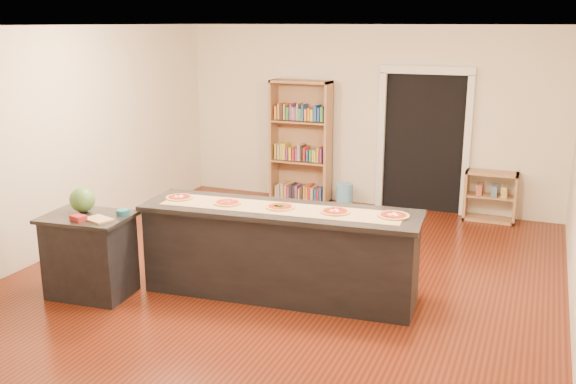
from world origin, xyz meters
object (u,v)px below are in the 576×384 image
at_px(bookshelf, 301,142).
at_px(low_shelf, 490,196).
at_px(side_counter, 90,255).
at_px(watermelon, 82,200).
at_px(waste_bin, 344,196).
at_px(kitchen_island, 280,252).

bearing_deg(bookshelf, low_shelf, 0.31).
distance_m(side_counter, watermelon, 0.59).
distance_m(bookshelf, watermelon, 4.34).
xyz_separation_m(waste_bin, watermelon, (-1.64, -4.12, 0.83)).
relative_size(bookshelf, waste_bin, 5.11).
bearing_deg(waste_bin, bookshelf, 170.39).
height_order(side_counter, waste_bin, side_counter).
height_order(bookshelf, watermelon, bookshelf).
xyz_separation_m(bookshelf, low_shelf, (2.97, 0.02, -0.61)).
relative_size(low_shelf, watermelon, 2.78).
height_order(bookshelf, low_shelf, bookshelf).
distance_m(kitchen_island, watermelon, 2.16).
distance_m(kitchen_island, side_counter, 2.01).
xyz_separation_m(side_counter, watermelon, (-0.12, 0.10, 0.57)).
bearing_deg(waste_bin, low_shelf, 3.95).
relative_size(side_counter, low_shelf, 1.22).
relative_size(bookshelf, low_shelf, 2.65).
bearing_deg(side_counter, waste_bin, 64.94).
distance_m(side_counter, waste_bin, 4.49).
bearing_deg(side_counter, watermelon, 136.62).
height_order(low_shelf, waste_bin, low_shelf).
height_order(kitchen_island, waste_bin, kitchen_island).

